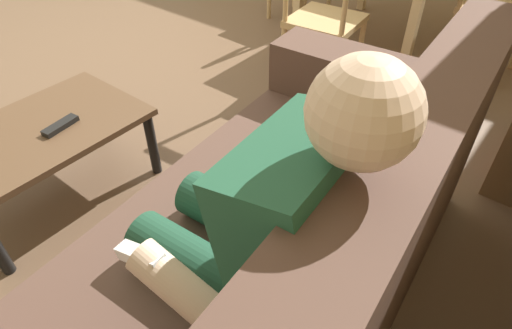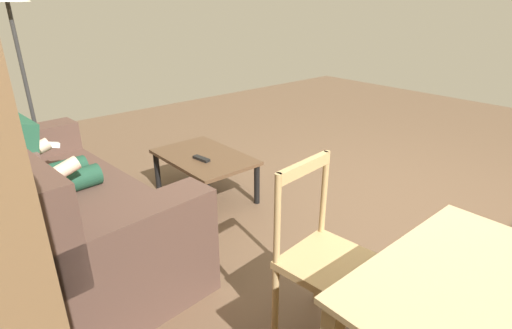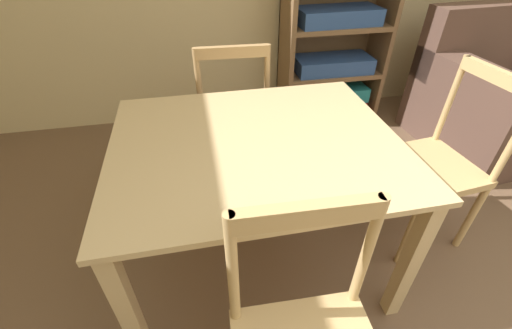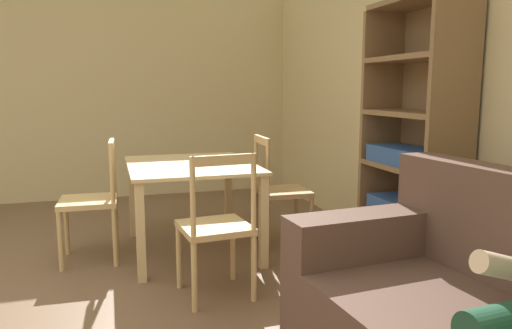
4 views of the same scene
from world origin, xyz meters
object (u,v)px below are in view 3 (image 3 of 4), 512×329
object	(u,v)px
bookshelf	(335,29)
dining_chair_facing_couch	(435,165)
dining_chair_near_wall	(233,112)
dining_table	(256,161)

from	to	relation	value
bookshelf	dining_chair_facing_couch	bearing A→B (deg)	-89.90
bookshelf	dining_chair_facing_couch	xyz separation A→B (m)	(0.00, -1.42, -0.28)
dining_chair_near_wall	bookshelf	bearing A→B (deg)	35.53
dining_table	dining_chair_near_wall	bearing A→B (deg)	90.10
dining_table	dining_chair_facing_couch	distance (m)	0.94
bookshelf	dining_chair_near_wall	distance (m)	1.17
bookshelf	dining_chair_near_wall	xyz separation A→B (m)	(-0.93, -0.66, -0.29)
bookshelf	dining_table	xyz separation A→B (m)	(-0.92, -1.42, -0.12)
bookshelf	dining_chair_near_wall	size ratio (longest dim) A/B	2.07
bookshelf	dining_chair_facing_couch	distance (m)	1.45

